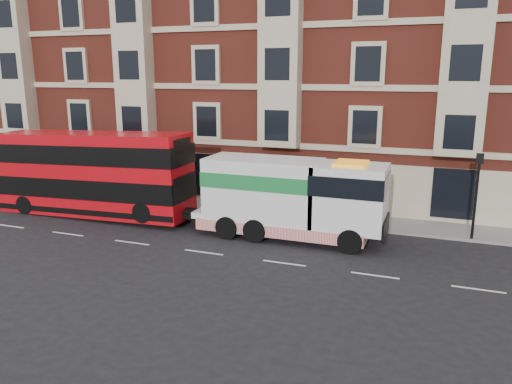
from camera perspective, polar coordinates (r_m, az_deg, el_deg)
ground at (r=23.99m, az=-5.99°, el=-6.88°), size 120.00×120.00×0.00m
sidewalk at (r=30.53m, az=0.25°, el=-2.20°), size 90.00×3.00×0.15m
victorian_terrace at (r=36.45m, az=5.27°, el=16.14°), size 45.00×12.00×20.40m
lamp_post_west at (r=31.37m, az=-10.94°, el=2.85°), size 0.35×0.15×4.35m
lamp_post_east at (r=26.96m, az=23.90°, el=0.23°), size 0.35×0.15×4.35m
double_decker_bus at (r=30.89m, az=-18.20°, el=2.15°), size 12.20×2.80×4.94m
tow_truck at (r=25.39m, az=3.76°, el=-0.59°), size 9.77×2.89×4.07m
pedestrian at (r=36.36m, az=-18.82°, el=0.97°), size 0.56×0.37×1.52m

